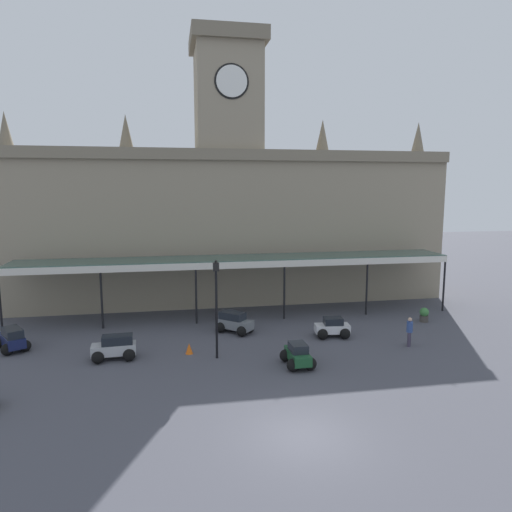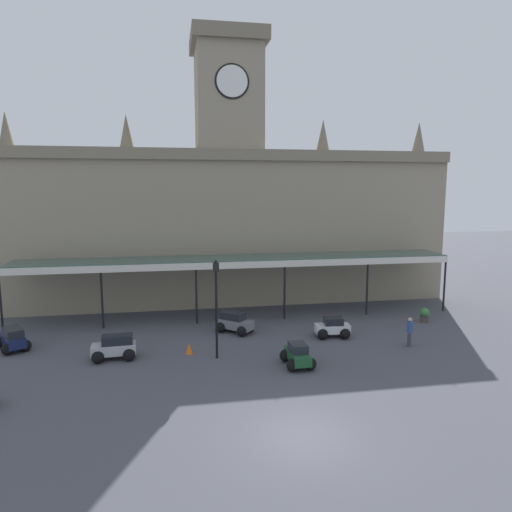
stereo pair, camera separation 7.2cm
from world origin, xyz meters
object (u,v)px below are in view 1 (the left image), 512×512
(car_green_sedan, at_px, (298,356))
(victorian_lamppost, at_px, (216,298))
(pedestrian_beside_cars, at_px, (410,331))
(car_grey_estate, at_px, (235,324))
(car_white_sedan, at_px, (332,329))
(car_navy_estate, at_px, (12,340))
(traffic_cone, at_px, (189,349))
(car_silver_estate, at_px, (115,349))
(planter_forecourt_centre, at_px, (424,315))

(car_green_sedan, relative_size, victorian_lamppost, 0.40)
(pedestrian_beside_cars, bearing_deg, car_grey_estate, 155.41)
(car_white_sedan, xyz_separation_m, car_green_sedan, (-3.27, -4.07, 0.00))
(car_white_sedan, xyz_separation_m, car_grey_estate, (-5.66, 1.92, 0.06))
(car_green_sedan, height_order, victorian_lamppost, victorian_lamppost)
(car_white_sedan, xyz_separation_m, car_navy_estate, (-18.17, 1.03, 0.06))
(pedestrian_beside_cars, height_order, traffic_cone, pedestrian_beside_cars)
(car_silver_estate, bearing_deg, car_green_sedan, -15.92)
(car_green_sedan, xyz_separation_m, traffic_cone, (-5.32, 2.71, -0.21))
(car_green_sedan, xyz_separation_m, pedestrian_beside_cars, (6.99, 1.70, 0.41))
(car_white_sedan, xyz_separation_m, traffic_cone, (-8.59, -1.36, -0.21))
(car_navy_estate, distance_m, traffic_cone, 9.88)
(car_white_sedan, height_order, car_silver_estate, car_silver_estate)
(pedestrian_beside_cars, height_order, planter_forecourt_centre, pedestrian_beside_cars)
(victorian_lamppost, xyz_separation_m, traffic_cone, (-1.42, 0.90, -2.94))
(victorian_lamppost, relative_size, traffic_cone, 8.93)
(car_green_sedan, relative_size, car_silver_estate, 0.90)
(planter_forecourt_centre, bearing_deg, pedestrian_beside_cars, -128.47)
(car_green_sedan, bearing_deg, car_grey_estate, 111.76)
(car_white_sedan, relative_size, car_grey_estate, 0.89)
(car_white_sedan, distance_m, car_grey_estate, 5.98)
(car_grey_estate, height_order, pedestrian_beside_cars, pedestrian_beside_cars)
(car_navy_estate, relative_size, victorian_lamppost, 0.46)
(car_navy_estate, xyz_separation_m, car_silver_estate, (5.73, -2.47, 0.00))
(car_grey_estate, xyz_separation_m, pedestrian_beside_cars, (9.38, -4.29, 0.34))
(planter_forecourt_centre, bearing_deg, car_grey_estate, -180.00)
(car_white_sedan, height_order, planter_forecourt_centre, car_white_sedan)
(car_white_sedan, relative_size, planter_forecourt_centre, 2.22)
(car_green_sedan, xyz_separation_m, car_grey_estate, (-2.39, 5.99, 0.06))
(car_silver_estate, distance_m, planter_forecourt_centre, 19.86)
(victorian_lamppost, distance_m, traffic_cone, 3.38)
(car_navy_estate, distance_m, car_silver_estate, 6.24)
(car_green_sedan, height_order, planter_forecourt_centre, car_green_sedan)
(car_navy_estate, relative_size, pedestrian_beside_cars, 1.46)
(car_navy_estate, distance_m, victorian_lamppost, 11.79)
(car_navy_estate, bearing_deg, car_white_sedan, -3.23)
(car_grey_estate, height_order, planter_forecourt_centre, car_grey_estate)
(car_white_sedan, xyz_separation_m, victorian_lamppost, (-7.17, -2.26, 2.73))
(car_white_sedan, relative_size, car_navy_estate, 0.88)
(car_green_sedan, height_order, car_navy_estate, car_navy_estate)
(planter_forecourt_centre, bearing_deg, car_navy_estate, -177.96)
(car_silver_estate, height_order, pedestrian_beside_cars, pedestrian_beside_cars)
(pedestrian_beside_cars, bearing_deg, car_silver_estate, 176.75)
(car_white_sedan, distance_m, victorian_lamppost, 7.99)
(car_green_sedan, height_order, car_silver_estate, car_silver_estate)
(car_grey_estate, relative_size, traffic_cone, 4.10)
(car_grey_estate, bearing_deg, car_navy_estate, -175.89)
(pedestrian_beside_cars, distance_m, traffic_cone, 12.36)
(car_navy_estate, height_order, car_grey_estate, same)
(traffic_cone, bearing_deg, pedestrian_beside_cars, -4.69)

